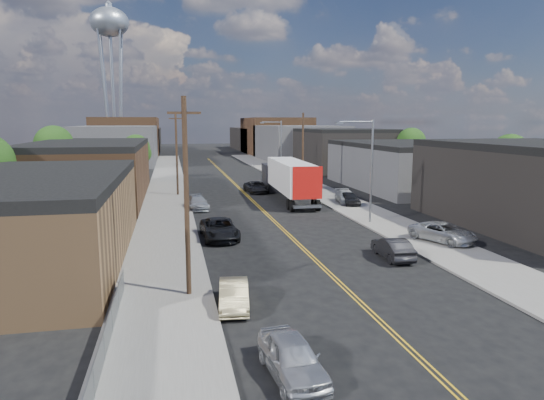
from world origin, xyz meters
name	(u,v)px	position (x,y,z in m)	size (l,w,h in m)	color
ground	(230,180)	(0.00, 60.00, 0.00)	(260.00, 260.00, 0.00)	black
centerline	(245,194)	(0.00, 45.00, 0.01)	(0.32, 120.00, 0.01)	gold
sidewalk_left	(167,195)	(-9.50, 45.00, 0.07)	(5.00, 140.00, 0.15)	slate
sidewalk_right	(318,191)	(9.50, 45.00, 0.07)	(5.00, 140.00, 0.15)	slate
warehouse_tan	(23,220)	(-18.00, 18.00, 2.80)	(12.00, 22.00, 5.60)	brown
warehouse_brown	(90,171)	(-18.00, 44.00, 3.30)	(12.00, 26.00, 6.60)	#533621
industrial_right_b	(406,165)	(22.00, 46.00, 3.05)	(14.00, 24.00, 6.10)	#37373A
industrial_right_c	(340,149)	(22.00, 72.00, 3.80)	(14.00, 22.00, 7.60)	black
skyline_left_a	(118,145)	(-20.00, 95.00, 4.00)	(16.00, 30.00, 8.00)	#37373A
skyline_right_a	(298,143)	(20.00, 95.00, 4.00)	(16.00, 30.00, 8.00)	#37373A
skyline_left_b	(127,137)	(-20.00, 120.00, 5.00)	(16.00, 26.00, 10.00)	#533621
skyline_right_b	(275,136)	(20.00, 120.00, 5.00)	(16.00, 26.00, 10.00)	#533621
skyline_left_c	(133,140)	(-20.00, 140.00, 3.50)	(16.00, 40.00, 7.00)	black
skyline_right_c	(262,139)	(20.00, 140.00, 3.50)	(16.00, 40.00, 7.00)	black
water_tower	(110,28)	(-22.00, 110.00, 30.65)	(9.00, 9.00, 36.90)	gray
streetlight_near	(367,163)	(7.60, 25.00, 5.33)	(3.39, 0.25, 9.00)	gray
streetlight_far	(279,145)	(7.60, 60.00, 5.33)	(3.39, 0.25, 9.00)	gray
utility_pole_left_near	(186,197)	(-8.20, 10.00, 5.14)	(1.60, 0.26, 10.00)	black
utility_pole_left_far	(177,153)	(-8.20, 45.00, 5.14)	(1.60, 0.26, 10.00)	black
utility_pole_right	(303,150)	(8.20, 48.00, 5.14)	(1.60, 0.26, 10.00)	black
chainlink_fence	(104,348)	(-11.50, 3.50, 0.66)	(0.05, 16.00, 1.22)	slate
tree_left_mid	(55,147)	(-23.94, 55.00, 5.48)	(5.10, 5.04, 8.37)	black
tree_left_far	(137,150)	(-13.94, 62.00, 4.57)	(4.35, 4.20, 6.97)	black
tree_right_near	(510,156)	(30.06, 36.00, 4.87)	(4.60, 4.48, 7.44)	black
tree_right_far	(411,144)	(30.06, 60.00, 5.18)	(4.85, 4.76, 7.91)	black
semi_truck	(287,177)	(4.00, 39.52, 2.59)	(3.47, 17.40, 4.54)	silver
car_left_a	(292,357)	(-5.00, 1.28, 0.71)	(1.68, 4.17, 1.42)	#B1B3B7
car_left_b	(234,295)	(-6.17, 8.00, 0.64)	(1.36, 3.89, 1.28)	#9B8E65
car_left_c	(219,229)	(-5.46, 22.00, 0.77)	(2.56, 5.55, 1.54)	black
car_left_d	(197,203)	(-6.40, 35.13, 0.68)	(1.90, 4.67, 1.35)	#ABAEB1
car_right_oncoming	(393,248)	(5.00, 14.31, 0.69)	(1.47, 4.21, 1.39)	black
car_right_lot_a	(443,232)	(10.32, 17.19, 0.84)	(2.30, 4.99, 1.39)	#B8BBBD
car_right_lot_b	(346,197)	(9.57, 35.25, 0.80)	(1.81, 4.46, 1.29)	silver
car_right_lot_c	(349,198)	(9.50, 34.00, 0.81)	(1.55, 3.85, 1.31)	black
car_ahead_truck	(256,187)	(1.50, 45.58, 0.70)	(2.32, 5.03, 1.40)	black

